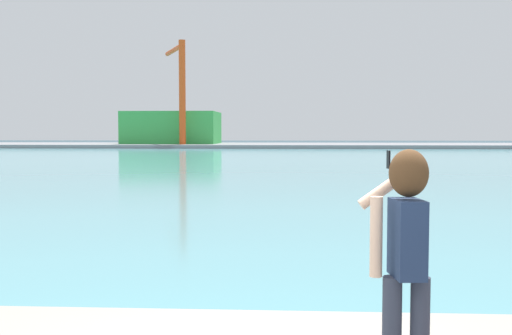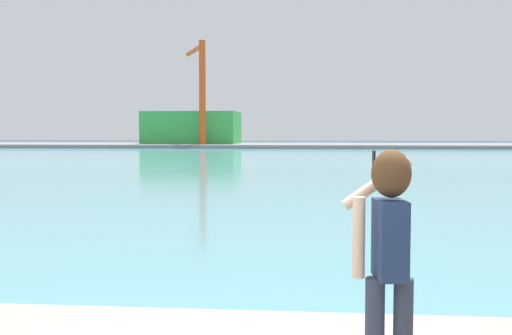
% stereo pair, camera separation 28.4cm
% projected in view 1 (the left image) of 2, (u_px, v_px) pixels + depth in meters
% --- Properties ---
extents(ground_plane, '(220.00, 220.00, 0.00)m').
position_uv_depth(ground_plane, '(289.00, 159.00, 54.16)').
color(ground_plane, '#334751').
extents(harbor_water, '(140.00, 100.00, 0.02)m').
position_uv_depth(harbor_water, '(289.00, 158.00, 56.15)').
color(harbor_water, '#599EA8').
rests_on(harbor_water, ground_plane).
extents(far_shore_dock, '(140.00, 20.00, 0.53)m').
position_uv_depth(far_shore_dock, '(289.00, 145.00, 96.00)').
color(far_shore_dock, gray).
rests_on(far_shore_dock, ground_plane).
extents(person_photographer, '(0.53, 0.55, 1.74)m').
position_uv_depth(person_photographer, '(405.00, 243.00, 4.32)').
color(person_photographer, '#2D3342').
rests_on(person_photographer, quay_promenade).
extents(warehouse_left, '(14.77, 10.84, 5.11)m').
position_uv_depth(warehouse_left, '(172.00, 128.00, 97.94)').
color(warehouse_left, green).
rests_on(warehouse_left, far_shore_dock).
extents(port_crane, '(5.05, 10.55, 15.60)m').
position_uv_depth(port_crane, '(180.00, 81.00, 91.59)').
color(port_crane, '#D84C19').
rests_on(port_crane, far_shore_dock).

